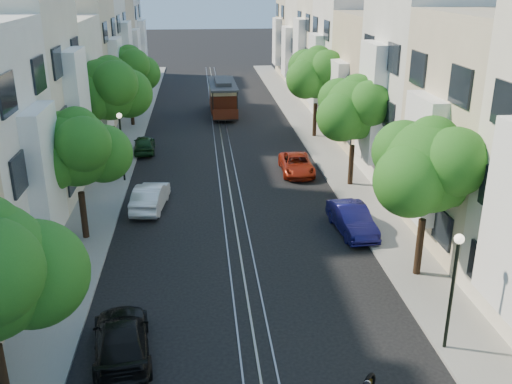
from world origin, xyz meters
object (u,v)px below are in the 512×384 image
object	(u,v)px
parked_car_w_near	(122,340)
lamp_west	(121,137)
tree_e_d	(317,74)
parked_car_w_far	(144,144)
cable_car	(223,96)
tree_e_b	(430,169)
parked_car_w_mid	(150,196)
tree_w_c	(110,90)
tree_e_c	(356,110)
tree_w_d	(130,70)
tree_w_b	(78,151)
parked_car_e_mid	(352,219)
lamp_east	(454,275)
parked_car_e_far	(297,164)

from	to	relation	value
parked_car_w_near	lamp_west	bearing A→B (deg)	-91.31
tree_e_d	parked_car_w_far	world-z (taller)	tree_e_d
parked_car_w_far	lamp_west	bearing A→B (deg)	80.26
lamp_west	cable_car	size ratio (longest dim) A/B	0.55
tree_e_b	parked_car_w_mid	distance (m)	15.05
parked_car_w_near	parked_car_w_far	size ratio (longest dim) A/B	1.24
tree_w_c	parked_car_w_far	size ratio (longest dim) A/B	1.97
cable_car	parked_car_w_far	bearing A→B (deg)	-119.07
tree_w_c	parked_car_w_mid	world-z (taller)	tree_w_c
tree_e_c	tree_e_d	world-z (taller)	tree_e_d
tree_w_d	parked_car_w_far	distance (m)	8.89
tree_e_d	parked_car_w_near	size ratio (longest dim) A/B	1.54
tree_w_b	tree_w_d	xyz separation A→B (m)	(0.00, 22.00, 0.20)
tree_w_d	cable_car	xyz separation A→B (m)	(7.64, 3.56, -2.89)
parked_car_e_mid	parked_car_w_mid	size ratio (longest dim) A/B	0.99
lamp_east	tree_w_c	bearing A→B (deg)	122.65
tree_e_c	tree_w_d	distance (m)	21.53
tree_w_c	parked_car_e_mid	xyz separation A→B (m)	(12.74, -11.45, -4.39)
parked_car_w_mid	parked_car_w_near	bearing A→B (deg)	97.24
tree_w_c	parked_car_e_far	xyz separation A→B (m)	(11.54, -2.38, -4.48)
parked_car_e_mid	tree_w_d	bearing A→B (deg)	114.84
tree_w_b	tree_w_d	size ratio (longest dim) A/B	0.96
parked_car_e_far	parked_car_w_far	bearing A→B (deg)	152.18
parked_car_w_near	tree_w_d	bearing A→B (deg)	-92.58
tree_e_c	tree_w_d	bearing A→B (deg)	131.99
tree_e_b	lamp_west	xyz separation A→B (m)	(-13.56, 13.02, -1.89)
tree_w_c	tree_w_d	bearing A→B (deg)	90.00
cable_car	parked_car_w_mid	bearing A→B (deg)	-103.41
lamp_east	cable_car	xyz separation A→B (m)	(-5.80, 35.53, -1.14)
tree_w_c	lamp_east	xyz separation A→B (m)	(13.44, -20.98, -2.22)
tree_e_c	lamp_west	distance (m)	13.82
tree_w_c	parked_car_e_far	distance (m)	12.60
tree_w_c	lamp_east	size ratio (longest dim) A/B	1.71
lamp_east	cable_car	distance (m)	36.02
tree_w_d	parked_car_w_mid	world-z (taller)	tree_w_d
tree_w_b	lamp_east	bearing A→B (deg)	-36.58
lamp_east	lamp_west	bearing A→B (deg)	124.99
tree_e_b	parked_car_w_near	world-z (taller)	tree_e_b
tree_e_c	lamp_east	world-z (taller)	tree_e_c
tree_w_c	tree_w_d	size ratio (longest dim) A/B	1.09
tree_w_c	parked_car_w_far	distance (m)	5.70
lamp_east	tree_e_b	bearing A→B (deg)	79.07
tree_w_c	cable_car	world-z (taller)	tree_w_c
tree_e_d	tree_w_c	world-z (taller)	tree_w_c
tree_e_b	cable_car	size ratio (longest dim) A/B	0.89
tree_e_d	lamp_east	distance (m)	27.07
tree_w_d	parked_car_w_far	bearing A→B (deg)	-78.83
cable_car	parked_car_w_far	distance (m)	12.94
lamp_west	parked_car_w_far	bearing A→B (deg)	83.54
tree_w_b	lamp_east	world-z (taller)	tree_w_b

